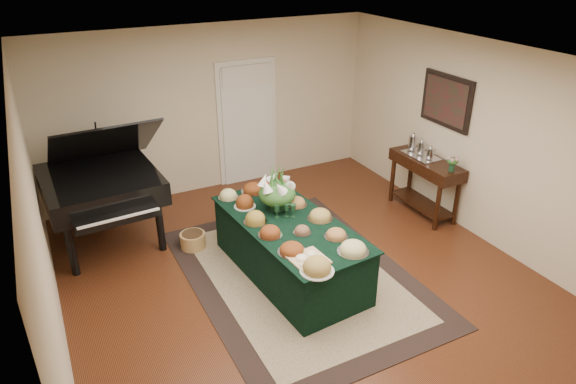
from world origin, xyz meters
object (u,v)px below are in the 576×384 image
buffet_table (289,248)px  grand_piano (101,183)px  floral_centerpiece (277,189)px  mahogany_sideboard (425,171)px

buffet_table → grand_piano: bearing=135.1°
buffet_table → floral_centerpiece: 0.75m
buffet_table → grand_piano: 2.70m
floral_centerpiece → mahogany_sideboard: floral_centerpiece is taller
buffet_table → mahogany_sideboard: 2.66m
floral_centerpiece → buffet_table: bearing=-91.8°
mahogany_sideboard → grand_piano: bearing=163.4°
mahogany_sideboard → buffet_table: bearing=-168.2°
floral_centerpiece → grand_piano: grand_piano is taller
floral_centerpiece → mahogany_sideboard: bearing=4.0°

